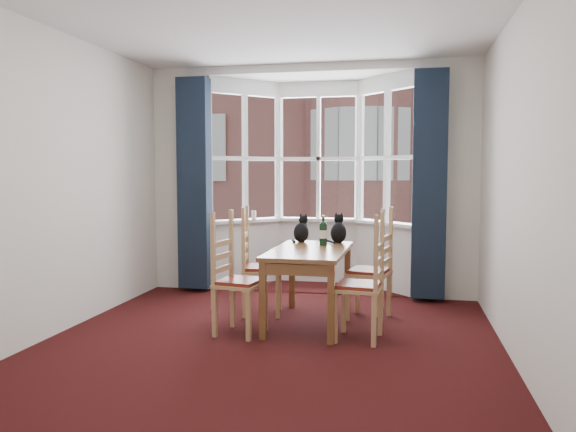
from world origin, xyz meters
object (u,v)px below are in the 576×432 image
(wine_bottle, at_px, (323,232))
(candle_tall, at_px, (254,215))
(dining_table, at_px, (309,259))
(chair_right_far, at_px, (378,273))
(chair_left_near, at_px, (231,283))
(chair_right_near, at_px, (369,288))
(cat_left, at_px, (302,231))
(chair_left_far, at_px, (254,270))
(cat_right, at_px, (338,231))

(wine_bottle, height_order, candle_tall, wine_bottle)
(dining_table, bearing_deg, chair_right_far, 24.23)
(wine_bottle, bearing_deg, chair_left_near, -134.96)
(wine_bottle, bearing_deg, dining_table, -108.18)
(dining_table, height_order, wine_bottle, wine_bottle)
(chair_right_near, relative_size, wine_bottle, 2.97)
(chair_left_near, bearing_deg, candle_tall, 99.65)
(chair_left_near, height_order, cat_left, cat_left)
(chair_left_far, relative_size, candle_tall, 7.90)
(dining_table, relative_size, chair_left_far, 1.46)
(wine_bottle, bearing_deg, chair_right_near, -55.08)
(chair_right_near, bearing_deg, dining_table, 143.91)
(candle_tall, bearing_deg, chair_left_far, -75.02)
(chair_right_near, height_order, candle_tall, candle_tall)
(dining_table, bearing_deg, cat_left, 108.30)
(cat_left, height_order, cat_right, cat_right)
(chair_right_near, relative_size, candle_tall, 7.90)
(chair_left_near, bearing_deg, cat_right, 48.66)
(chair_left_near, relative_size, cat_left, 2.93)
(cat_left, bearing_deg, cat_right, 2.34)
(dining_table, xyz_separation_m, cat_left, (-0.17, 0.52, 0.22))
(chair_left_near, relative_size, chair_right_near, 1.00)
(chair_left_near, distance_m, cat_right, 1.39)
(chair_right_near, xyz_separation_m, candle_tall, (-1.64, 2.19, 0.46))
(dining_table, xyz_separation_m, cat_right, (0.23, 0.54, 0.22))
(cat_right, height_order, candle_tall, cat_right)
(chair_left_near, bearing_deg, chair_right_near, 0.94)
(chair_right_near, distance_m, chair_right_far, 0.74)
(cat_left, xyz_separation_m, cat_right, (0.40, 0.02, 0.01))
(dining_table, distance_m, chair_left_far, 0.71)
(chair_left_far, bearing_deg, chair_right_near, -29.52)
(wine_bottle, distance_m, candle_tall, 1.85)
(wine_bottle, bearing_deg, cat_left, 139.08)
(chair_right_near, xyz_separation_m, wine_bottle, (-0.51, 0.73, 0.41))
(chair_left_far, relative_size, chair_right_near, 1.00)
(cat_right, bearing_deg, dining_table, -112.62)
(chair_right_near, bearing_deg, cat_right, 111.27)
(chair_right_near, distance_m, candle_tall, 2.78)
(chair_left_near, xyz_separation_m, chair_right_far, (1.31, 0.76, 0.00))
(cat_left, bearing_deg, chair_right_far, -15.55)
(chair_right_far, height_order, cat_right, cat_right)
(cat_left, bearing_deg, dining_table, -71.70)
(chair_left_near, bearing_deg, cat_left, 63.85)
(chair_right_near, xyz_separation_m, cat_left, (-0.78, 0.97, 0.39))
(chair_right_far, relative_size, wine_bottle, 2.97)
(cat_left, relative_size, cat_right, 0.95)
(chair_left_far, distance_m, cat_left, 0.66)
(wine_bottle, bearing_deg, chair_left_far, -177.70)
(chair_right_far, relative_size, candle_tall, 7.90)
(chair_right_near, bearing_deg, chair_right_far, 86.49)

